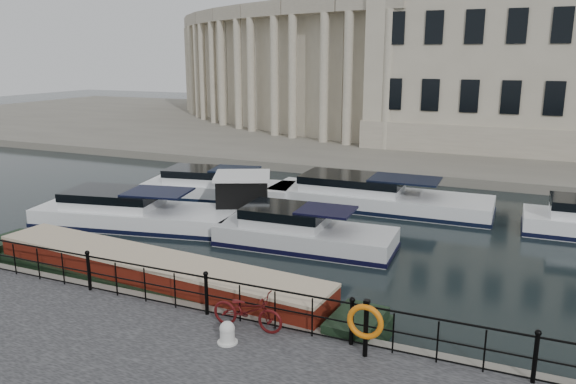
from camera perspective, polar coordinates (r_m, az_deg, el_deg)
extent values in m
plane|color=black|center=(17.46, -4.21, -10.91)|extent=(160.00, 160.00, 0.00)
cube|color=#6B665B|center=(53.97, 15.50, 5.85)|extent=(120.00, 42.00, 0.55)
cylinder|color=black|center=(17.54, -19.57, -7.68)|extent=(0.10, 0.10, 1.10)
sphere|color=black|center=(17.34, -19.73, -5.83)|extent=(0.14, 0.14, 0.14)
cylinder|color=black|center=(15.23, -8.28, -10.32)|extent=(0.10, 0.10, 1.10)
sphere|color=black|center=(15.00, -8.36, -8.22)|extent=(0.14, 0.14, 0.14)
cylinder|color=black|center=(13.72, 6.48, -13.10)|extent=(0.10, 0.10, 1.10)
sphere|color=black|center=(13.46, 6.55, -10.82)|extent=(0.14, 0.14, 0.14)
cylinder|color=black|center=(13.28, 23.82, -15.25)|extent=(0.10, 0.10, 1.10)
sphere|color=black|center=(13.01, 24.08, -12.92)|extent=(0.14, 0.14, 0.14)
cylinder|color=black|center=(15.03, -8.35, -8.58)|extent=(24.00, 0.05, 0.05)
cylinder|color=black|center=(15.23, -8.28, -10.32)|extent=(24.00, 0.04, 0.04)
cylinder|color=black|center=(15.43, -8.22, -11.91)|extent=(24.00, 0.04, 0.04)
cube|color=#ADA38C|center=(47.01, 22.40, 13.13)|extent=(20.00, 14.00, 14.00)
cube|color=#9E937F|center=(47.36, 21.73, 5.88)|extent=(20.30, 14.30, 2.00)
cube|color=#ADA38C|center=(44.36, 9.69, 12.02)|extent=(5.73, 4.06, 11.00)
cube|color=#9E937F|center=(42.73, 8.70, 18.58)|extent=(5.62, 2.73, 1.20)
cylinder|color=#ADA38C|center=(41.36, 10.10, 11.06)|extent=(0.70, 0.70, 9.80)
cylinder|color=#ADA38C|center=(42.90, 6.09, 11.28)|extent=(0.70, 0.70, 9.80)
cube|color=#ADA38C|center=(47.16, 4.14, 12.27)|extent=(5.90, 4.56, 11.00)
cube|color=#9E937F|center=(45.75, 2.59, 18.39)|extent=(5.62, 3.30, 1.20)
cylinder|color=#ADA38C|center=(44.15, 3.68, 11.40)|extent=(0.70, 0.70, 9.80)
cylinder|color=#ADA38C|center=(46.30, 0.47, 11.54)|extent=(0.70, 0.70, 9.80)
cube|color=#ADA38C|center=(50.78, -0.26, 12.42)|extent=(5.99, 4.99, 11.00)
cube|color=#9E937F|center=(49.64, -2.13, 18.04)|extent=(5.55, 3.83, 1.20)
cylinder|color=#ADA38C|center=(47.90, -1.38, 11.61)|extent=(0.70, 0.70, 9.80)
cylinder|color=#ADA38C|center=(50.50, -3.77, 11.70)|extent=(0.70, 0.70, 9.80)
cube|color=#ADA38C|center=(55.01, -3.53, 12.50)|extent=(5.99, 5.36, 11.00)
cube|color=#9E937F|center=(54.15, -5.54, 17.63)|extent=(5.40, 4.29, 1.20)
cylinder|color=#ADA38C|center=(52.34, -5.10, 11.75)|extent=(0.70, 0.70, 9.80)
cylinder|color=#ADA38C|center=(55.26, -6.75, 11.81)|extent=(0.70, 0.70, 9.80)
cube|color=#ADA38C|center=(59.67, -5.79, 12.56)|extent=(5.91, 5.64, 11.00)
cube|color=#9E937F|center=(59.09, -7.80, 17.25)|extent=(5.16, 4.70, 1.20)
cylinder|color=#ADA38C|center=(57.27, -7.63, 11.86)|extent=(0.70, 0.70, 9.80)
cylinder|color=#ADA38C|center=(60.38, -8.67, 11.92)|extent=(0.70, 0.70, 9.80)
cube|color=#ADA38C|center=(64.61, -7.18, 12.61)|extent=(5.74, 5.85, 11.00)
cube|color=#9E937F|center=(64.30, -9.13, 16.91)|extent=(4.86, 5.04, 1.20)
cylinder|color=#ADA38C|center=(62.51, -9.18, 11.96)|extent=(0.70, 0.70, 9.80)
cylinder|color=#ADA38C|center=(65.73, -9.72, 12.02)|extent=(0.70, 0.70, 9.80)
cube|color=#ADA38C|center=(69.71, -7.87, 12.67)|extent=(5.49, 5.97, 11.00)
cube|color=#9E937F|center=(69.65, -9.71, 16.64)|extent=(4.48, 5.30, 1.20)
cylinder|color=#ADA38C|center=(67.91, -9.94, 12.06)|extent=(0.70, 0.70, 9.80)
cylinder|color=#ADA38C|center=(71.18, -10.08, 12.13)|extent=(0.70, 0.70, 9.80)
cube|color=#ADA38C|center=(74.86, -7.98, 12.74)|extent=(5.16, 6.00, 11.00)
cube|color=#9E937F|center=(75.04, -9.70, 16.42)|extent=(4.04, 5.49, 1.20)
cylinder|color=#ADA38C|center=(73.37, -10.06, 12.17)|extent=(0.70, 0.70, 9.80)
cylinder|color=#ADA38C|center=(76.65, -9.88, 12.24)|extent=(0.70, 0.70, 9.80)
cube|color=#ADA38C|center=(80.00, -7.62, 12.81)|extent=(4.76, 5.95, 11.00)
cube|color=#9E937F|center=(80.39, -9.20, 16.26)|extent=(3.54, 5.60, 1.20)
cylinder|color=#ADA38C|center=(78.82, -9.68, 12.29)|extent=(0.70, 0.70, 9.80)
cylinder|color=#ADA38C|center=(82.04, -9.25, 12.36)|extent=(0.70, 0.70, 9.80)
imported|color=#4E0D0F|center=(14.40, -4.14, -11.90)|extent=(1.92, 0.70, 1.00)
cylinder|color=silver|center=(13.94, -6.18, -14.31)|extent=(0.35, 0.35, 0.37)
sphere|color=silver|center=(13.86, -6.20, -13.63)|extent=(0.37, 0.37, 0.37)
cylinder|color=silver|center=(14.02, -6.16, -14.91)|extent=(0.49, 0.49, 0.04)
cylinder|color=black|center=(13.22, 7.91, -13.64)|extent=(0.11, 0.11, 1.34)
cube|color=black|center=(12.93, 8.01, -11.00)|extent=(0.13, 0.13, 0.09)
torus|color=orange|center=(13.05, 7.85, -12.92)|extent=(0.85, 0.13, 0.85)
cube|color=black|center=(18.33, -13.48, -9.68)|extent=(15.03, 3.16, 0.89)
cube|color=#58160C|center=(18.09, -13.60, -7.79)|extent=(12.03, 2.62, 0.70)
cube|color=#C5AF8F|center=(17.95, -13.67, -6.60)|extent=(12.03, 2.68, 0.10)
cube|color=#6B665B|center=(25.47, -4.58, -2.75)|extent=(4.16, 3.89, 0.28)
cube|color=black|center=(25.19, -4.62, -0.46)|extent=(2.93, 2.93, 1.99)
cube|color=white|center=(24.97, -4.66, 1.66)|extent=(3.22, 3.22, 0.13)
cube|color=white|center=(25.47, -15.08, -2.83)|extent=(9.19, 4.52, 1.20)
cube|color=black|center=(25.49, -15.07, -3.01)|extent=(9.28, 4.57, 0.18)
cube|color=white|center=(25.75, -17.28, -0.84)|extent=(4.34, 3.09, 0.90)
cube|color=black|center=(24.66, -13.09, -0.01)|extent=(2.98, 2.49, 0.08)
cube|color=silver|center=(21.92, 1.79, -5.06)|extent=(6.96, 2.90, 1.20)
cube|color=black|center=(21.94, 1.79, -5.26)|extent=(7.03, 2.93, 0.18)
cube|color=silver|center=(21.93, -0.22, -2.71)|extent=(3.18, 2.26, 0.90)
cube|color=black|center=(21.27, 3.91, -1.87)|extent=(2.14, 1.91, 0.08)
cube|color=white|center=(29.51, -7.05, -0.19)|extent=(8.05, 4.03, 1.20)
cube|color=black|center=(29.53, -7.05, -0.34)|extent=(8.13, 4.07, 0.18)
cube|color=white|center=(29.64, -8.78, 1.50)|extent=(3.80, 2.78, 0.90)
cube|color=black|center=(28.91, -5.41, 2.30)|extent=(2.61, 2.26, 0.08)
cube|color=white|center=(27.63, 9.07, -1.23)|extent=(10.70, 3.25, 1.20)
cube|color=black|center=(27.65, 9.06, -1.39)|extent=(10.80, 3.28, 0.18)
cube|color=white|center=(27.74, 6.57, 0.72)|extent=(4.83, 2.60, 0.90)
cube|color=black|center=(27.06, 11.80, 1.27)|extent=(3.23, 2.20, 0.08)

